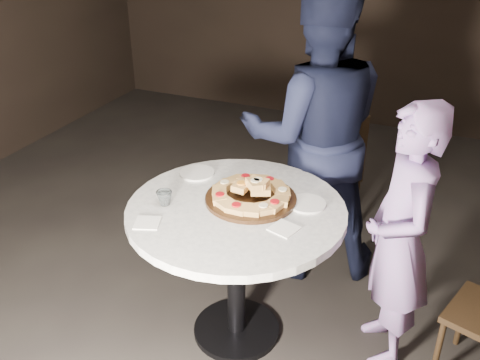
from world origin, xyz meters
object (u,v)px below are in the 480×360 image
(focaccia_pile, at_px, (252,192))
(water_glass, at_px, (164,198))
(diner_navy, at_px, (314,135))
(chair_far, at_px, (333,159))
(serving_board, at_px, (251,199))
(diner_teal, at_px, (399,240))
(table, at_px, (236,233))

(focaccia_pile, bearing_deg, water_glass, -151.20)
(diner_navy, bearing_deg, chair_far, -114.96)
(serving_board, height_order, chair_far, chair_far)
(chair_far, bearing_deg, diner_teal, 108.39)
(diner_navy, height_order, diner_teal, diner_navy)
(water_glass, relative_size, chair_far, 0.09)
(water_glass, bearing_deg, focaccia_pile, 28.80)
(chair_far, height_order, diner_teal, diner_teal)
(serving_board, relative_size, chair_far, 0.50)
(serving_board, distance_m, diner_navy, 0.74)
(focaccia_pile, height_order, water_glass, focaccia_pile)
(serving_board, bearing_deg, diner_navy, 80.46)
(table, relative_size, diner_teal, 0.96)
(focaccia_pile, relative_size, water_glass, 5.23)
(serving_board, relative_size, diner_teal, 0.33)
(table, distance_m, chair_far, 1.37)
(serving_board, xyz_separation_m, diner_teal, (0.75, 0.11, -0.13))
(table, distance_m, focaccia_pile, 0.23)
(focaccia_pile, height_order, diner_teal, diner_teal)
(water_glass, bearing_deg, chair_far, 70.30)
(focaccia_pile, xyz_separation_m, diner_teal, (0.75, 0.11, -0.17))
(water_glass, distance_m, diner_teal, 1.19)
(serving_board, bearing_deg, diner_teal, 8.49)
(serving_board, xyz_separation_m, diner_navy, (0.12, 0.73, 0.09))
(focaccia_pile, distance_m, diner_navy, 0.73)
(serving_board, relative_size, water_glass, 5.81)
(diner_navy, bearing_deg, water_glass, 38.31)
(diner_navy, relative_size, diner_teal, 1.30)
(chair_far, height_order, diner_navy, diner_navy)
(table, xyz_separation_m, chair_far, (0.18, 1.35, -0.14))
(diner_navy, bearing_deg, table, 55.40)
(diner_navy, bearing_deg, serving_board, 57.30)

